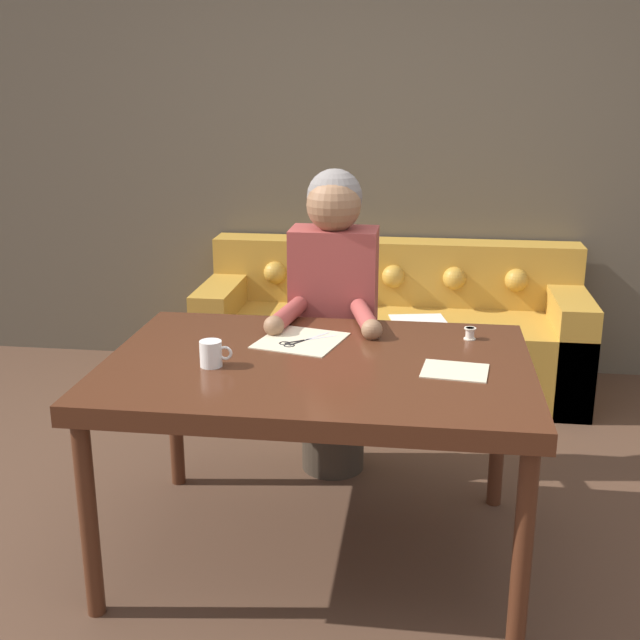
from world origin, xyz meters
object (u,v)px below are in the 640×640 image
object	(u,v)px
dining_table	(318,378)
mug	(211,354)
scissors	(299,342)
thread_spool	(470,333)
person	(333,320)
couch	(391,335)

from	to	relation	value
dining_table	mug	size ratio (longest dim) A/B	13.11
dining_table	scissors	distance (m)	0.22
scissors	thread_spool	bearing A→B (deg)	11.37
dining_table	thread_spool	xyz separation A→B (m)	(0.54, 0.31, 0.09)
scissors	thread_spool	size ratio (longest dim) A/B	4.51
scissors	mug	bearing A→B (deg)	-131.20
dining_table	mug	bearing A→B (deg)	-162.98
person	mug	world-z (taller)	person
dining_table	scissors	world-z (taller)	scissors
couch	person	size ratio (longest dim) A/B	1.57
dining_table	couch	xyz separation A→B (m)	(0.18, 1.75, -0.39)
person	mug	distance (m)	0.86
couch	mug	bearing A→B (deg)	-105.97
couch	scissors	world-z (taller)	couch
dining_table	couch	size ratio (longest dim) A/B	0.70
dining_table	scissors	size ratio (longest dim) A/B	7.30
couch	person	xyz separation A→B (m)	(-0.21, -1.07, 0.40)
person	mug	bearing A→B (deg)	-112.41
couch	person	distance (m)	1.16
dining_table	couch	distance (m)	1.80
mug	thread_spool	xyz separation A→B (m)	(0.89, 0.42, -0.02)
thread_spool	dining_table	bearing A→B (deg)	-149.97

